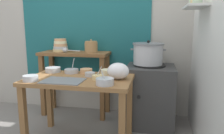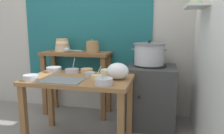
# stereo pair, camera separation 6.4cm
# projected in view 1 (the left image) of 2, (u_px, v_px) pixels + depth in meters

# --- Properties ---
(wall_back) EXTENTS (4.40, 0.12, 2.60)m
(wall_back) POSITION_uv_depth(u_px,v_px,m) (101.00, 23.00, 3.18)
(wall_back) COLOR #B2ADA3
(wall_back) RESTS_ON ground
(wall_right) EXTENTS (0.30, 3.20, 2.60)m
(wall_right) POSITION_uv_depth(u_px,v_px,m) (214.00, 21.00, 2.07)
(wall_right) COLOR white
(wall_right) RESTS_ON ground
(prep_table) EXTENTS (1.10, 0.66, 0.72)m
(prep_table) POSITION_uv_depth(u_px,v_px,m) (80.00, 88.00, 2.33)
(prep_table) COLOR olive
(prep_table) RESTS_ON ground
(back_shelf_table) EXTENTS (0.96, 0.40, 0.90)m
(back_shelf_table) POSITION_uv_depth(u_px,v_px,m) (75.00, 68.00, 3.10)
(back_shelf_table) COLOR brown
(back_shelf_table) RESTS_ON ground
(stove_block) EXTENTS (0.60, 0.61, 0.78)m
(stove_block) POSITION_uv_depth(u_px,v_px,m) (150.00, 95.00, 2.83)
(stove_block) COLOR #383838
(stove_block) RESTS_ON ground
(steamer_pot) EXTENTS (0.44, 0.39, 0.30)m
(steamer_pot) POSITION_uv_depth(u_px,v_px,m) (148.00, 54.00, 2.76)
(steamer_pot) COLOR #B7BABF
(steamer_pot) RESTS_ON stove_block
(clay_pot) EXTENTS (0.18, 0.18, 0.18)m
(clay_pot) POSITION_uv_depth(u_px,v_px,m) (91.00, 47.00, 3.00)
(clay_pot) COLOR #A37A4C
(clay_pot) RESTS_ON back_shelf_table
(bowl_stack_enamel) EXTENTS (0.21, 0.21, 0.18)m
(bowl_stack_enamel) POSITION_uv_depth(u_px,v_px,m) (61.00, 46.00, 3.12)
(bowl_stack_enamel) COLOR #E5C684
(bowl_stack_enamel) RESTS_ON back_shelf_table
(ladle) EXTENTS (0.27, 0.10, 0.07)m
(ladle) POSITION_uv_depth(u_px,v_px,m) (66.00, 50.00, 2.98)
(ladle) COLOR #B7BABF
(ladle) RESTS_ON back_shelf_table
(serving_tray) EXTENTS (0.40, 0.28, 0.01)m
(serving_tray) POSITION_uv_depth(u_px,v_px,m) (63.00, 81.00, 2.17)
(serving_tray) COLOR slate
(serving_tray) RESTS_ON prep_table
(plastic_bag) EXTENTS (0.22, 0.19, 0.17)m
(plastic_bag) POSITION_uv_depth(u_px,v_px,m) (118.00, 71.00, 2.24)
(plastic_bag) COLOR white
(plastic_bag) RESTS_ON prep_table
(prep_bowl_0) EXTENTS (0.17, 0.17, 0.14)m
(prep_bowl_0) POSITION_uv_depth(u_px,v_px,m) (105.00, 81.00, 2.03)
(prep_bowl_0) COLOR #B7BABF
(prep_bowl_0) RESTS_ON prep_table
(prep_bowl_1) EXTENTS (0.11, 0.11, 0.04)m
(prep_bowl_1) POSITION_uv_depth(u_px,v_px,m) (90.00, 74.00, 2.38)
(prep_bowl_1) COLOR #B7BABF
(prep_bowl_1) RESTS_ON prep_table
(prep_bowl_2) EXTENTS (0.16, 0.16, 0.17)m
(prep_bowl_2) POSITION_uv_depth(u_px,v_px,m) (72.00, 71.00, 2.55)
(prep_bowl_2) COLOR #B7BABF
(prep_bowl_2) RESTS_ON prep_table
(prep_bowl_3) EXTENTS (0.14, 0.14, 0.05)m
(prep_bowl_3) POSITION_uv_depth(u_px,v_px,m) (86.00, 71.00, 2.53)
(prep_bowl_3) COLOR tan
(prep_bowl_3) RESTS_ON prep_table
(prep_bowl_4) EXTENTS (0.14, 0.14, 0.06)m
(prep_bowl_4) POSITION_uv_depth(u_px,v_px,m) (107.00, 72.00, 2.44)
(prep_bowl_4) COLOR beige
(prep_bowl_4) RESTS_ON prep_table
(prep_bowl_5) EXTENTS (0.18, 0.18, 0.06)m
(prep_bowl_5) POSITION_uv_depth(u_px,v_px,m) (53.00, 70.00, 2.60)
(prep_bowl_5) COLOR #B7BABF
(prep_bowl_5) RESTS_ON prep_table
(prep_bowl_6) EXTENTS (0.12, 0.12, 0.14)m
(prep_bowl_6) POSITION_uv_depth(u_px,v_px,m) (98.00, 77.00, 2.23)
(prep_bowl_6) COLOR #E5C684
(prep_bowl_6) RESTS_ON prep_table
(prep_bowl_7) EXTENTS (0.15, 0.15, 0.06)m
(prep_bowl_7) POSITION_uv_depth(u_px,v_px,m) (31.00, 78.00, 2.17)
(prep_bowl_7) COLOR #B7BABF
(prep_bowl_7) RESTS_ON prep_table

